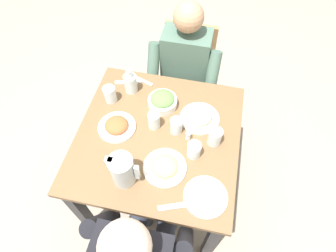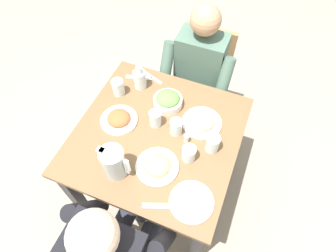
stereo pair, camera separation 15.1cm
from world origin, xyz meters
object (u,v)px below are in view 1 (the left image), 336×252
at_px(water_glass_center, 215,137).
at_px(water_glass_near_right, 154,120).
at_px(water_pitcher, 123,170).
at_px(water_glass_far_left, 110,94).
at_px(dining_table, 158,146).
at_px(plate_rice_curry, 116,127).
at_px(plate_fries, 165,167).
at_px(diner_far, 183,78).
at_px(plate_beans, 200,117).
at_px(water_glass_far_right, 176,126).
at_px(chair_far, 187,73).
at_px(plate_yoghurt, 206,196).
at_px(water_glass_by_pitcher, 194,150).
at_px(salad_bowl, 163,101).
at_px(oil_carafe, 131,84).
at_px(salt_shaker, 188,136).
at_px(diner_near, 141,246).

bearing_deg(water_glass_center, water_glass_near_right, 174.04).
bearing_deg(water_pitcher, water_glass_far_left, 116.07).
bearing_deg(dining_table, water_glass_near_right, 120.88).
height_order(plate_rice_curry, plate_fries, same).
bearing_deg(plate_rice_curry, diner_far, 63.74).
height_order(plate_beans, water_glass_far_right, water_glass_far_right).
distance_m(chair_far, water_glass_center, 0.85).
distance_m(plate_yoghurt, water_glass_far_right, 0.42).
height_order(plate_beans, water_glass_by_pitcher, water_glass_by_pitcher).
xyz_separation_m(salad_bowl, water_glass_by_pitcher, (0.24, -0.29, 0.00)).
distance_m(chair_far, plate_fries, 1.00).
height_order(water_glass_far_left, oil_carafe, oil_carafe).
distance_m(dining_table, water_pitcher, 0.38).
relative_size(chair_far, plate_fries, 3.75).
bearing_deg(salt_shaker, water_glass_by_pitcher, -63.56).
bearing_deg(chair_far, plate_fries, -87.58).
distance_m(dining_table, salad_bowl, 0.27).
distance_m(water_glass_by_pitcher, water_glass_center, 0.14).
bearing_deg(plate_yoghurt, plate_beans, 102.06).
bearing_deg(water_glass_far_right, water_glass_by_pitcher, -46.75).
distance_m(plate_beans, water_glass_far_left, 0.55).
bearing_deg(water_glass_center, salad_bowl, 149.88).
height_order(plate_yoghurt, salt_shaker, salt_shaker).
distance_m(diner_near, plate_rice_curry, 0.65).
bearing_deg(plate_beans, dining_table, -142.63).
bearing_deg(dining_table, water_glass_center, 4.16).
relative_size(diner_far, salad_bowl, 6.60).
xyz_separation_m(diner_near, diner_far, (-0.01, 1.14, 0.00)).
bearing_deg(plate_beans, water_glass_far_left, 177.02).
bearing_deg(plate_rice_curry, water_glass_far_right, 9.58).
bearing_deg(water_glass_far_left, water_glass_center, -14.47).
relative_size(plate_rice_curry, plate_beans, 0.94).
bearing_deg(water_glass_far_right, oil_carafe, 144.00).
bearing_deg(plate_fries, diner_near, -95.04).
distance_m(plate_beans, water_glass_center, 0.18).
bearing_deg(salt_shaker, diner_far, 102.99).
bearing_deg(plate_fries, water_glass_far_right, 87.36).
xyz_separation_m(diner_near, salad_bowl, (-0.07, 0.78, 0.15)).
distance_m(dining_table, chair_far, 0.78).
relative_size(diner_far, water_glass_by_pitcher, 12.27).
height_order(water_pitcher, plate_yoghurt, water_pitcher).
height_order(dining_table, salt_shaker, salt_shaker).
distance_m(dining_table, water_glass_far_right, 0.20).
relative_size(dining_table, oil_carafe, 5.55).
bearing_deg(diner_near, water_pitcher, 118.97).
distance_m(dining_table, water_glass_near_right, 0.19).
height_order(plate_rice_curry, water_glass_by_pitcher, water_glass_by_pitcher).
bearing_deg(water_pitcher, water_glass_by_pitcher, 33.48).
relative_size(water_pitcher, water_glass_near_right, 1.81).
distance_m(water_pitcher, salad_bowl, 0.52).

